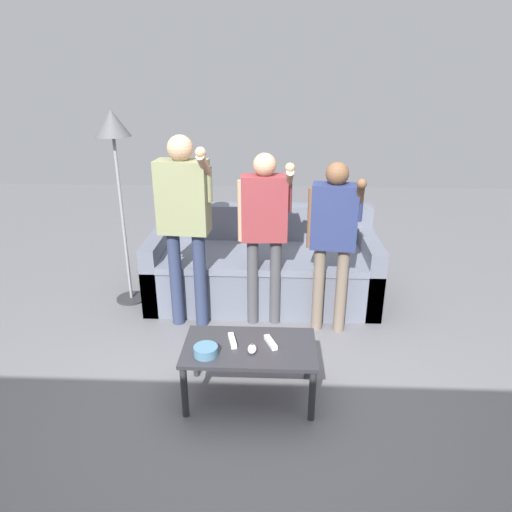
% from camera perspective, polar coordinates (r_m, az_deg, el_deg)
% --- Properties ---
extents(ground_plane, '(12.00, 12.00, 0.00)m').
position_cam_1_polar(ground_plane, '(3.36, 0.51, -15.55)').
color(ground_plane, slate).
extents(couch, '(2.10, 0.90, 0.84)m').
position_cam_1_polar(couch, '(4.39, 0.84, -1.50)').
color(couch, slate).
rests_on(couch, ground).
extents(coffee_table, '(0.86, 0.49, 0.39)m').
position_cam_1_polar(coffee_table, '(3.06, -0.79, -11.93)').
color(coffee_table, '#2D2D33').
rests_on(coffee_table, ground).
extents(snack_bowl, '(0.15, 0.15, 0.06)m').
position_cam_1_polar(snack_bowl, '(2.95, -6.23, -11.58)').
color(snack_bowl, teal).
rests_on(snack_bowl, coffee_table).
extents(game_remote_nunchuk, '(0.06, 0.09, 0.05)m').
position_cam_1_polar(game_remote_nunchuk, '(2.96, -0.49, -11.42)').
color(game_remote_nunchuk, white).
rests_on(game_remote_nunchuk, coffee_table).
extents(floor_lamp, '(0.30, 0.30, 1.75)m').
position_cam_1_polar(floor_lamp, '(4.18, -17.15, 13.29)').
color(floor_lamp, '#2D2D33').
rests_on(floor_lamp, ground).
extents(player_left, '(0.47, 0.35, 1.61)m').
position_cam_1_polar(player_left, '(3.70, -8.91, 5.43)').
color(player_left, '#2D3856').
rests_on(player_left, ground).
extents(player_center, '(0.44, 0.29, 1.47)m').
position_cam_1_polar(player_center, '(3.71, 1.07, 4.34)').
color(player_center, '#47474C').
rests_on(player_center, ground).
extents(player_right, '(0.41, 0.35, 1.42)m').
position_cam_1_polar(player_right, '(3.65, 9.59, 3.25)').
color(player_right, '#756656').
rests_on(player_right, ground).
extents(game_remote_wand_near, '(0.09, 0.16, 0.03)m').
position_cam_1_polar(game_remote_wand_near, '(3.04, 1.82, -10.63)').
color(game_remote_wand_near, white).
rests_on(game_remote_wand_near, coffee_table).
extents(game_remote_wand_far, '(0.07, 0.17, 0.03)m').
position_cam_1_polar(game_remote_wand_far, '(3.06, -2.95, -10.41)').
color(game_remote_wand_far, white).
rests_on(game_remote_wand_far, coffee_table).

